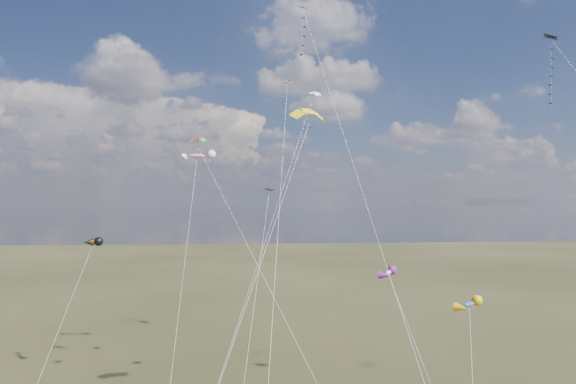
{
  "coord_description": "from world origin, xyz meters",
  "views": [
    {
      "loc": [
        -3.94,
        -26.14,
        18.1
      ],
      "look_at": [
        0.0,
        18.0,
        19.0
      ],
      "focal_mm": 32.0,
      "sensor_mm": 36.0,
      "label": 1
    }
  ],
  "objects": [
    {
      "name": "diamond_black_high",
      "position": [
        22.74,
        13.94,
        27.67
      ],
      "size": [
        10.34,
        19.0,
        32.42
      ],
      "color": "black",
      "rests_on": "ground"
    },
    {
      "name": "diamond_navy_tall",
      "position": [
        1.66,
        15.1,
        29.92
      ],
      "size": [
        6.71,
        21.9,
        34.9
      ],
      "color": "#0B1645",
      "rests_on": "ground"
    },
    {
      "name": "diamond_black_mid",
      "position": [
        -2.22,
        20.11,
        13.75
      ],
      "size": [
        3.7,
        12.42,
        19.48
      ],
      "color": "black",
      "rests_on": "ground"
    },
    {
      "name": "diamond_orange_center",
      "position": [
        -0.69,
        16.17,
        20.58
      ],
      "size": [
        4.36,
        26.81,
        30.3
      ],
      "color": "#C56713",
      "rests_on": "ground"
    },
    {
      "name": "parafoil_yellow",
      "position": [
        1.49,
        16.21,
        25.65
      ],
      "size": [
        10.99,
        12.5,
        26.47
      ],
      "color": "yellow",
      "rests_on": "ground"
    },
    {
      "name": "parafoil_blue_white",
      "position": [
        4.69,
        37.34,
        31.63
      ],
      "size": [
        12.53,
        15.2,
        32.43
      ],
      "color": "blue",
      "rests_on": "ground"
    },
    {
      "name": "parafoil_tricolor",
      "position": [
        -8.47,
        27.87,
        24.54
      ],
      "size": [
        13.71,
        18.19,
        25.31
      ],
      "color": "gold",
      "rests_on": "ground"
    },
    {
      "name": "novelty_orange_black",
      "position": [
        -19.79,
        30.2,
        13.84
      ],
      "size": [
        4.16,
        11.35,
        14.43
      ],
      "color": "#EB6600",
      "rests_on": "ground"
    },
    {
      "name": "novelty_white_purple",
      "position": [
        8.59,
        17.0,
        12.03
      ],
      "size": [
        3.86,
        9.58,
        12.53
      ],
      "color": "silver",
      "rests_on": "ground"
    },
    {
      "name": "novelty_redwhite_stripe",
      "position": [
        -9.27,
        34.91,
        23.54
      ],
      "size": [
        3.77,
        21.78,
        24.23
      ],
      "color": "red",
      "rests_on": "ground"
    },
    {
      "name": "novelty_blue_yellow",
      "position": [
        11.01,
        6.61,
        11.32
      ],
      "size": [
        4.02,
        8.27,
        11.81
      ],
      "color": "blue",
      "rests_on": "ground"
    }
  ]
}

